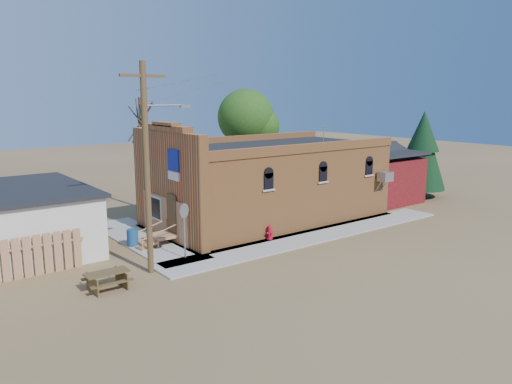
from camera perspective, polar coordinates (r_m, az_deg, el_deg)
ground at (r=26.06m, az=5.86°, el=-6.06°), size 120.00×120.00×0.00m
sidewalk_south at (r=27.66m, az=6.86°, el=-4.99°), size 19.00×2.20×0.08m
sidewalk_west at (r=27.47m, az=-12.68°, el=-5.30°), size 2.60×10.00×0.08m
brick_bar at (r=30.60m, az=1.15°, el=1.06°), size 16.40×7.97×6.30m
red_shed at (r=37.49m, az=13.02°, el=2.50°), size 5.40×6.40×4.30m
wood_fence at (r=23.29m, az=-25.16°, el=-6.84°), size 5.20×0.10×1.80m
utility_pole at (r=21.46m, az=-12.26°, el=3.13°), size 3.12×0.26×9.00m
tree_bare_near at (r=34.19m, az=-13.03°, el=7.93°), size 2.80×2.80×7.65m
tree_leafy at (r=39.19m, az=-1.17°, el=8.52°), size 4.40×4.40×8.15m
evergreen_tree at (r=39.61m, az=18.50°, el=4.76°), size 3.60×3.60×6.50m
fire_hydrant at (r=26.57m, az=1.58°, el=-4.64°), size 0.43×0.40×0.77m
stop_sign at (r=23.37m, az=-8.22°, el=-2.74°), size 0.67×0.37×2.65m
trash_barrel at (r=26.22m, az=-13.93°, el=-5.07°), size 0.64×0.64×0.86m
picnic_table at (r=21.01m, az=-16.65°, el=-9.38°), size 1.73×1.35×0.71m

